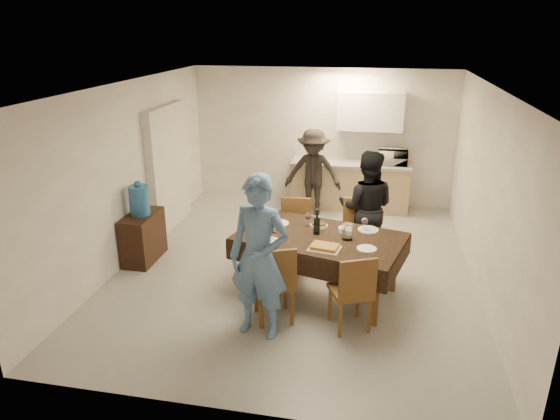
{
  "coord_description": "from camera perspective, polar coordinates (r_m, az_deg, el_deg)",
  "views": [
    {
      "loc": [
        1.03,
        -6.51,
        3.35
      ],
      "look_at": [
        -0.18,
        -0.3,
        0.98
      ],
      "focal_mm": 32.0,
      "sensor_mm": 36.0,
      "label": 1
    }
  ],
  "objects": [
    {
      "name": "wall_back",
      "position": [
        9.78,
        4.79,
        8.33
      ],
      "size": [
        5.0,
        0.02,
        2.6
      ],
      "primitive_type": "cube",
      "color": "white",
      "rests_on": "floor"
    },
    {
      "name": "chair_near_right",
      "position": [
        5.72,
        8.05,
        -8.58
      ],
      "size": [
        0.58,
        0.6,
        0.52
      ],
      "rotation": [
        0.0,
        0.0,
        0.43
      ],
      "color": "brown",
      "rests_on": "floor"
    },
    {
      "name": "microwave",
      "position": [
        9.48,
        12.83,
        5.96
      ],
      "size": [
        0.52,
        0.35,
        0.29
      ],
      "primitive_type": "imported",
      "rotation": [
        0.0,
        0.0,
        3.14
      ],
      "color": "white",
      "rests_on": "kitchen_worktop"
    },
    {
      "name": "wine_glass_a",
      "position": [
        6.23,
        -0.7,
        -2.73
      ],
      "size": [
        0.08,
        0.08,
        0.17
      ],
      "primitive_type": null,
      "color": "white",
      "rests_on": "dining_table"
    },
    {
      "name": "stub_partition",
      "position": [
        8.76,
        -12.66,
        4.76
      ],
      "size": [
        0.15,
        1.4,
        2.1
      ],
      "primitive_type": "cube",
      "color": "silver",
      "rests_on": "floor"
    },
    {
      "name": "wine_bottle",
      "position": [
        6.39,
        4.24,
        -1.34
      ],
      "size": [
        0.08,
        0.08,
        0.34
      ],
      "primitive_type": null,
      "color": "black",
      "rests_on": "dining_table"
    },
    {
      "name": "plate_far_right",
      "position": [
        6.65,
        10.04,
        -2.23
      ],
      "size": [
        0.27,
        0.27,
        0.02
      ],
      "primitive_type": "cylinder",
      "color": "white",
      "rests_on": "dining_table"
    },
    {
      "name": "plate_near_right",
      "position": [
        6.1,
        9.87,
        -4.38
      ],
      "size": [
        0.24,
        0.24,
        0.01
      ],
      "primitive_type": "cylinder",
      "color": "white",
      "rests_on": "dining_table"
    },
    {
      "name": "wall_front",
      "position": [
        4.19,
        -4.73,
        -8.81
      ],
      "size": [
        5.0,
        0.02,
        2.6
      ],
      "primitive_type": "cube",
      "color": "white",
      "rests_on": "floor"
    },
    {
      "name": "chair_near_left",
      "position": [
        5.81,
        -0.91,
        -7.66
      ],
      "size": [
        0.59,
        0.61,
        0.54
      ],
      "rotation": [
        0.0,
        0.0,
        0.39
      ],
      "color": "brown",
      "rests_on": "floor"
    },
    {
      "name": "wine_glass_b",
      "position": [
        6.57,
        9.64,
        -1.65
      ],
      "size": [
        0.09,
        0.09,
        0.19
      ],
      "primitive_type": null,
      "color": "white",
      "rests_on": "dining_table"
    },
    {
      "name": "chair_far_right",
      "position": [
        7.06,
        8.8,
        -2.52
      ],
      "size": [
        0.47,
        0.47,
        0.55
      ],
      "rotation": [
        0.0,
        0.0,
        3.12
      ],
      "color": "brown",
      "rests_on": "floor"
    },
    {
      "name": "kitchen_worktop",
      "position": [
        9.53,
        8.09,
        5.29
      ],
      "size": [
        2.24,
        0.64,
        0.05
      ],
      "primitive_type": "cube",
      "color": "#9B9C97",
      "rests_on": "kitchen_base_cabinet"
    },
    {
      "name": "chair_far_left",
      "position": [
        7.15,
        1.58,
        -2.2
      ],
      "size": [
        0.48,
        0.48,
        0.52
      ],
      "rotation": [
        0.0,
        0.0,
        3.24
      ],
      "color": "brown",
      "rests_on": "floor"
    },
    {
      "name": "dining_table",
      "position": [
        6.42,
        4.58,
        -3.25
      ],
      "size": [
        2.31,
        1.69,
        0.81
      ],
      "rotation": [
        0.0,
        0.0,
        -0.26
      ],
      "color": "black",
      "rests_on": "floor"
    },
    {
      "name": "floor",
      "position": [
        7.39,
        1.82,
        -6.45
      ],
      "size": [
        5.0,
        6.0,
        0.02
      ],
      "primitive_type": "cube",
      "color": "#9F9F9A",
      "rests_on": "ground"
    },
    {
      "name": "person_far",
      "position": [
        7.34,
        9.83,
        0.26
      ],
      "size": [
        0.86,
        0.68,
        1.7
      ],
      "primitive_type": "imported",
      "rotation": [
        0.0,
        0.0,
        3.09
      ],
      "color": "black",
      "rests_on": "floor"
    },
    {
      "name": "wall_right",
      "position": [
        6.98,
        22.64,
        1.8
      ],
      "size": [
        0.02,
        6.0,
        2.6
      ],
      "primitive_type": "cube",
      "color": "white",
      "rests_on": "floor"
    },
    {
      "name": "savoury_tart",
      "position": [
        6.04,
        5.11,
        -4.21
      ],
      "size": [
        0.41,
        0.34,
        0.05
      ],
      "primitive_type": "cube",
      "rotation": [
        0.0,
        0.0,
        -0.17
      ],
      "color": "gold",
      "rests_on": "dining_table"
    },
    {
      "name": "plate_far_left",
      "position": [
        6.76,
        -0.17,
        -1.51
      ],
      "size": [
        0.28,
        0.28,
        0.02
      ],
      "primitive_type": "cylinder",
      "color": "white",
      "rests_on": "dining_table"
    },
    {
      "name": "water_jug",
      "position": [
        7.52,
        -15.78,
        1.07
      ],
      "size": [
        0.29,
        0.29,
        0.44
      ],
      "primitive_type": "cylinder",
      "color": "#3170B5",
      "rests_on": "console"
    },
    {
      "name": "upper_cabinet",
      "position": [
        9.45,
        10.29,
        11.04
      ],
      "size": [
        1.2,
        0.34,
        0.7
      ],
      "primitive_type": "cube",
      "color": "white",
      "rests_on": "wall_back"
    },
    {
      "name": "salad_bowl",
      "position": [
        6.54,
        7.39,
        -2.26
      ],
      "size": [
        0.16,
        0.16,
        0.06
      ],
      "primitive_type": "cylinder",
      "color": "white",
      "rests_on": "dining_table"
    },
    {
      "name": "wall_left",
      "position": [
        7.69,
        -16.84,
        4.14
      ],
      "size": [
        0.02,
        6.0,
        2.6
      ],
      "primitive_type": "cube",
      "color": "white",
      "rests_on": "floor"
    },
    {
      "name": "wine_glass_c",
      "position": [
        6.67,
        3.21,
        -1.06
      ],
      "size": [
        0.09,
        0.09,
        0.19
      ],
      "primitive_type": null,
      "color": "white",
      "rests_on": "dining_table"
    },
    {
      "name": "water_pitcher",
      "position": [
        6.3,
        7.72,
        -2.5
      ],
      "size": [
        0.13,
        0.13,
        0.2
      ],
      "primitive_type": "cylinder",
      "color": "white",
      "rests_on": "dining_table"
    },
    {
      "name": "ceiling",
      "position": [
        6.64,
        2.07,
        14.0
      ],
      "size": [
        5.0,
        6.0,
        0.02
      ],
      "primitive_type": "cube",
      "color": "white",
      "rests_on": "wall_back"
    },
    {
      "name": "person_near",
      "position": [
        5.49,
        -2.4,
        -5.47
      ],
      "size": [
        0.75,
        0.56,
        1.89
      ],
      "primitive_type": "imported",
      "rotation": [
        0.0,
        0.0,
        -0.17
      ],
      "color": "#587EB1",
      "rests_on": "floor"
    },
    {
      "name": "person_kitchen",
      "position": [
        9.17,
        3.8,
        4.3
      ],
      "size": [
        1.03,
        0.59,
        1.6
      ],
      "primitive_type": "imported",
      "color": "black",
      "rests_on": "floor"
    },
    {
      "name": "console",
      "position": [
        7.72,
        -15.37,
        -3.01
      ],
      "size": [
        0.39,
        0.79,
        0.73
      ],
      "primitive_type": "cube",
      "color": "black",
      "rests_on": "floor"
    },
    {
      "name": "mushroom_dish",
      "position": [
        6.66,
        4.45,
        -1.82
      ],
      "size": [
        0.22,
        0.22,
        0.04
      ],
      "primitive_type": "cylinder",
      "color": "white",
      "rests_on": "dining_table"
    },
    {
      "name": "kitchen_base_cabinet",
      "position": [
        9.65,
        7.96,
        2.68
      ],
      "size": [
        2.2,
        0.6,
        0.86
      ],
      "primitive_type": "cube",
      "color": "tan",
      "rests_on": "floor"
    },
    {
      "name": "plate_near_left",
      "position": [
        6.22,
        -1.24,
        -3.55
      ],
      "size": [
        0.25,
        0.25,
        0.01
      ],
      "primitive_type": "cylinder",
      "color": "white",
      "rests_on": "dining_table"
    }
  ]
}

